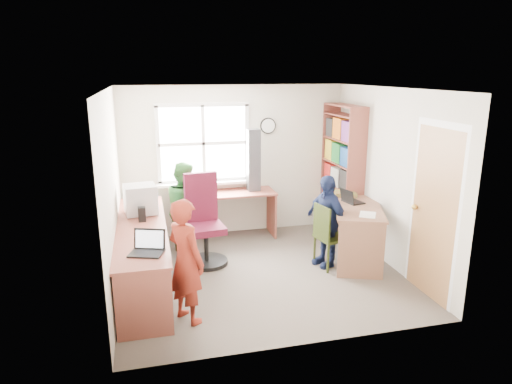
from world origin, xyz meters
TOP-DOWN VIEW (x-y plane):
  - room at (0.01, 0.10)m, footprint 3.64×3.44m
  - l_desk at (-1.31, -0.28)m, footprint 2.38×2.95m
  - right_desk at (1.43, 0.14)m, footprint 1.07×1.49m
  - bookshelf at (1.65, 1.19)m, footprint 0.30×1.02m
  - swivel_chair at (-0.67, 0.55)m, footprint 0.65×0.65m
  - wooden_chair at (0.93, -0.04)m, footprint 0.46×0.46m
  - crt_monitor at (-1.50, 0.59)m, footprint 0.45×0.42m
  - laptop_left at (-1.43, -0.79)m, footprint 0.41×0.38m
  - laptop_right at (1.41, 0.32)m, footprint 0.30×0.34m
  - speaker_a at (-1.49, 0.28)m, footprint 0.10×0.10m
  - speaker_b at (-1.51, 0.91)m, footprint 0.11×0.11m
  - cd_tower at (0.25, 1.45)m, footprint 0.20×0.18m
  - game_box at (1.49, 0.71)m, footprint 0.38×0.38m
  - paper_a at (-1.44, -0.41)m, footprint 0.29×0.37m
  - paper_b at (1.38, -0.26)m, footprint 0.32×0.35m
  - potted_plant at (-0.63, 1.51)m, footprint 0.19×0.17m
  - person_red at (-1.05, -0.95)m, footprint 0.54×0.59m
  - person_green at (-0.88, 1.02)m, footprint 0.65×0.76m
  - person_navy at (0.93, 0.05)m, footprint 0.53×0.81m

SIDE VIEW (x-z plane):
  - l_desk at x=-1.31m, z-range 0.08..0.83m
  - wooden_chair at x=0.93m, z-range 0.04..0.93m
  - swivel_chair at x=-0.67m, z-range -0.09..1.16m
  - right_desk at x=1.43m, z-range 0.18..0.96m
  - person_navy at x=0.93m, z-range 0.00..1.27m
  - person_green at x=-0.88m, z-range 0.00..1.35m
  - person_red at x=-1.05m, z-range 0.00..1.36m
  - paper_a at x=-1.44m, z-range 0.75..0.75m
  - paper_b at x=1.38m, z-range 0.78..0.79m
  - laptop_left at x=-1.43m, z-range 0.69..0.92m
  - game_box at x=1.49m, z-range 0.78..0.85m
  - laptop_right at x=1.41m, z-range 0.73..0.94m
  - speaker_b at x=-1.51m, z-range 0.75..0.92m
  - speaker_a at x=-1.49m, z-range 0.75..0.94m
  - potted_plant at x=-0.63m, z-range 0.75..1.05m
  - crt_monitor at x=-1.50m, z-range 0.75..1.15m
  - bookshelf at x=1.65m, z-range -0.05..2.05m
  - room at x=0.01m, z-range 0.00..2.44m
  - cd_tower at x=0.25m, z-range 0.75..1.73m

